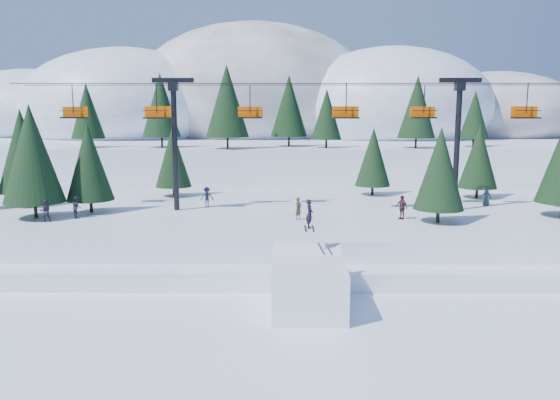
{
  "coord_description": "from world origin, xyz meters",
  "views": [
    {
      "loc": [
        -0.54,
        -24.65,
        10.04
      ],
      "look_at": [
        -0.72,
        6.0,
        5.2
      ],
      "focal_mm": 35.0,
      "sensor_mm": 36.0,
      "label": 1
    }
  ],
  "objects_px": {
    "jump_kicker": "(308,285)",
    "banner_far": "(455,277)",
    "banner_near": "(370,283)",
    "chairlift": "(310,123)"
  },
  "relations": [
    {
      "from": "chairlift",
      "to": "jump_kicker",
      "type": "bearing_deg",
      "value": -92.8
    },
    {
      "from": "jump_kicker",
      "to": "banner_far",
      "type": "height_order",
      "value": "jump_kicker"
    },
    {
      "from": "jump_kicker",
      "to": "chairlift",
      "type": "relative_size",
      "value": 0.12
    },
    {
      "from": "jump_kicker",
      "to": "banner_far",
      "type": "xyz_separation_m",
      "value": [
        8.88,
        4.16,
        -0.81
      ]
    },
    {
      "from": "jump_kicker",
      "to": "banner_near",
      "type": "bearing_deg",
      "value": 39.45
    },
    {
      "from": "jump_kicker",
      "to": "banner_near",
      "type": "relative_size",
      "value": 1.97
    },
    {
      "from": "banner_near",
      "to": "jump_kicker",
      "type": "bearing_deg",
      "value": -140.55
    },
    {
      "from": "jump_kicker",
      "to": "banner_far",
      "type": "bearing_deg",
      "value": 25.11
    },
    {
      "from": "chairlift",
      "to": "banner_near",
      "type": "distance_m",
      "value": 15.73
    },
    {
      "from": "banner_far",
      "to": "jump_kicker",
      "type": "bearing_deg",
      "value": -154.89
    }
  ]
}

